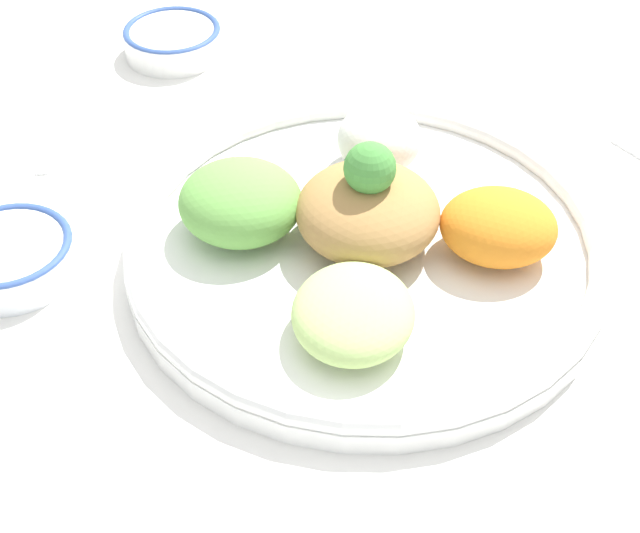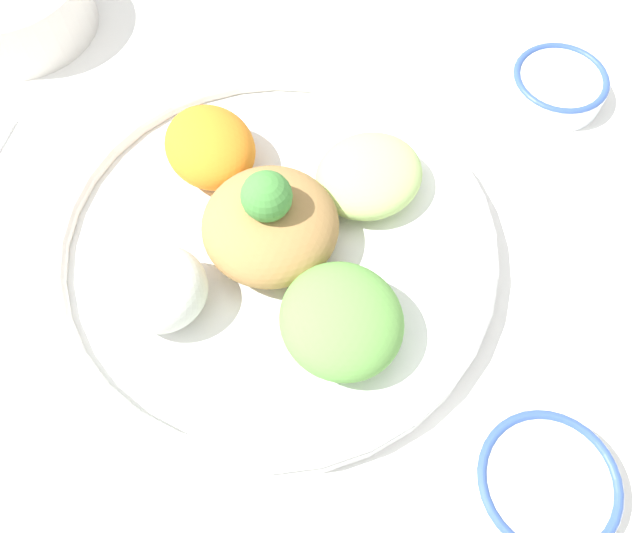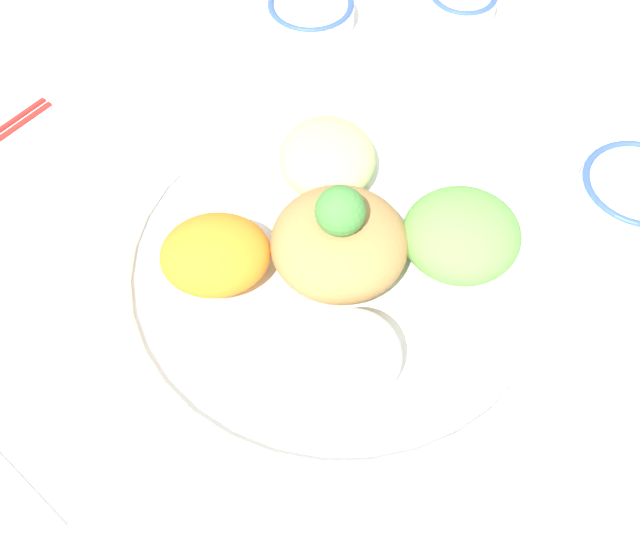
{
  "view_description": "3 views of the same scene",
  "coord_description": "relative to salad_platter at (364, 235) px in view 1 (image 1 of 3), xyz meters",
  "views": [
    {
      "loc": [
        0.09,
        0.58,
        0.53
      ],
      "look_at": [
        0.05,
        0.05,
        0.03
      ],
      "focal_mm": 50.0,
      "sensor_mm": 36.0,
      "label": 1
    },
    {
      "loc": [
        0.24,
        -0.16,
        0.52
      ],
      "look_at": [
        0.06,
        0.02,
        0.02
      ],
      "focal_mm": 35.0,
      "sensor_mm": 36.0,
      "label": 2
    },
    {
      "loc": [
        -0.12,
        -0.34,
        0.58
      ],
      "look_at": [
        -0.02,
        -0.03,
        0.09
      ],
      "focal_mm": 42.0,
      "sensor_mm": 36.0,
      "label": 3
    }
  ],
  "objects": [
    {
      "name": "serving_spoon_extra",
      "position": [
        0.3,
        -0.22,
        -0.02
      ],
      "size": [
        0.04,
        0.13,
        0.01
      ],
      "rotation": [
        0.0,
        0.0,
        1.58
      ],
      "color": "white",
      "rests_on": "ground_plane"
    },
    {
      "name": "salad_platter",
      "position": [
        0.0,
        0.0,
        0.0
      ],
      "size": [
        0.41,
        0.41,
        0.12
      ],
      "color": "white",
      "rests_on": "ground_plane"
    },
    {
      "name": "rice_bowl_blue",
      "position": [
        0.3,
        -0.01,
        -0.01
      ],
      "size": [
        0.11,
        0.11,
        0.03
      ],
      "color": "white",
      "rests_on": "ground_plane"
    },
    {
      "name": "ground_plane",
      "position": [
        -0.01,
        -0.01,
        -0.03
      ],
      "size": [
        2.4,
        2.4,
        0.0
      ],
      "primitive_type": "plane",
      "color": "white"
    },
    {
      "name": "serving_spoon_main",
      "position": [
        -0.28,
        -0.15,
        -0.02
      ],
      "size": [
        0.09,
        0.12,
        0.01
      ],
      "rotation": [
        0.0,
        0.0,
        2.12
      ],
      "color": "white",
      "rests_on": "ground_plane"
    },
    {
      "name": "rice_bowl_plain",
      "position": [
        0.18,
        -0.36,
        -0.01
      ],
      "size": [
        0.11,
        0.11,
        0.03
      ],
      "color": "white",
      "rests_on": "ground_plane"
    }
  ]
}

